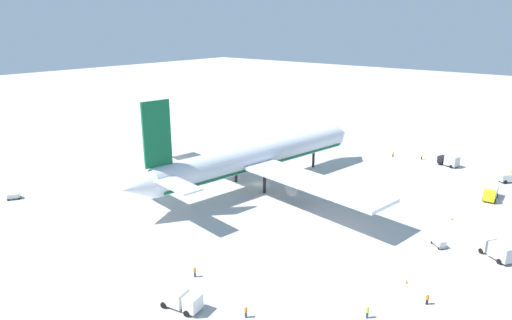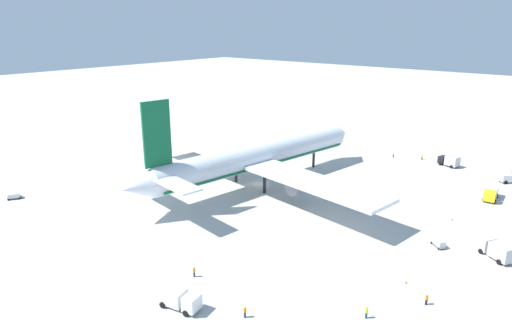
% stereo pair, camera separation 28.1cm
% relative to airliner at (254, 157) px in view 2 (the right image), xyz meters
% --- Properties ---
extents(ground_plane, '(600.00, 600.00, 0.00)m').
position_rel_airliner_xyz_m(ground_plane, '(1.32, -0.28, -7.13)').
color(ground_plane, '#B2B2AD').
extents(airliner, '(69.35, 74.08, 23.57)m').
position_rel_airliner_xyz_m(airliner, '(0.00, 0.00, 0.00)').
color(airliner, silver).
rests_on(airliner, ground).
extents(service_truck_1, '(5.08, 6.31, 2.92)m').
position_rel_airliner_xyz_m(service_truck_1, '(-0.78, -53.62, -5.51)').
color(service_truck_1, white).
rests_on(service_truck_1, ground).
extents(service_truck_2, '(3.82, 5.80, 3.00)m').
position_rel_airliner_xyz_m(service_truck_2, '(45.94, -31.32, -5.53)').
color(service_truck_2, black).
rests_on(service_truck_2, ground).
extents(service_truck_3, '(3.60, 6.53, 2.58)m').
position_rel_airliner_xyz_m(service_truck_3, '(-43.81, -23.37, -5.65)').
color(service_truck_3, white).
rests_on(service_truck_3, ground).
extents(service_truck_4, '(6.55, 3.13, 2.74)m').
position_rel_airliner_xyz_m(service_truck_4, '(27.08, -46.22, -5.57)').
color(service_truck_4, yellow).
rests_on(service_truck_4, ground).
extents(service_truck_5, '(4.63, 4.59, 2.77)m').
position_rel_airliner_xyz_m(service_truck_5, '(41.85, -46.95, -5.74)').
color(service_truck_5, yellow).
rests_on(service_truck_5, ground).
extents(baggage_cart_0, '(3.42, 2.60, 1.27)m').
position_rel_airliner_xyz_m(baggage_cart_0, '(-41.27, 35.52, -6.42)').
color(baggage_cart_0, '#595B60').
rests_on(baggage_cart_0, ground).
extents(baggage_cart_1, '(2.92, 3.18, 1.38)m').
position_rel_airliner_xyz_m(baggage_cart_1, '(-2.79, -44.90, -6.37)').
color(baggage_cart_1, '#595B60').
rests_on(baggage_cart_1, ground).
extents(baggage_cart_2, '(2.57, 2.86, 1.32)m').
position_rel_airliner_xyz_m(baggage_cart_2, '(3.54, 44.82, -6.40)').
color(baggage_cart_2, gray).
rests_on(baggage_cart_2, ground).
extents(ground_worker_0, '(0.44, 0.44, 1.69)m').
position_rel_airliner_xyz_m(ground_worker_0, '(-39.63, -31.85, -6.27)').
color(ground_worker_0, navy).
rests_on(ground_worker_0, ground).
extents(ground_worker_1, '(0.56, 0.56, 1.69)m').
position_rel_airliner_xyz_m(ground_worker_1, '(44.40, -15.94, -6.27)').
color(ground_worker_1, black).
rests_on(ground_worker_1, ground).
extents(ground_worker_2, '(0.55, 0.55, 1.62)m').
position_rel_airliner_xyz_m(ground_worker_2, '(47.27, -23.32, -6.31)').
color(ground_worker_2, black).
rests_on(ground_worker_2, ground).
extents(ground_worker_3, '(0.56, 0.56, 1.68)m').
position_rel_airliner_xyz_m(ground_worker_3, '(-37.18, -19.22, -6.27)').
color(ground_worker_3, navy).
rests_on(ground_worker_3, ground).
extents(ground_worker_4, '(0.57, 0.57, 1.62)m').
position_rel_airliner_xyz_m(ground_worker_4, '(-21.18, -49.39, -6.31)').
color(ground_worker_4, black).
rests_on(ground_worker_4, ground).
extents(ground_worker_5, '(0.54, 0.54, 1.75)m').
position_rel_airliner_xyz_m(ground_worker_5, '(-29.32, -44.34, -6.24)').
color(ground_worker_5, navy).
rests_on(ground_worker_5, ground).
extents(traffic_cone_0, '(0.36, 0.36, 0.55)m').
position_rel_airliner_xyz_m(traffic_cone_0, '(10.06, -43.25, -6.85)').
color(traffic_cone_0, orange).
rests_on(traffic_cone_0, ground).
extents(traffic_cone_1, '(0.36, 0.36, 0.55)m').
position_rel_airliner_xyz_m(traffic_cone_1, '(-17.80, -45.12, -6.85)').
color(traffic_cone_1, orange).
rests_on(traffic_cone_1, ground).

